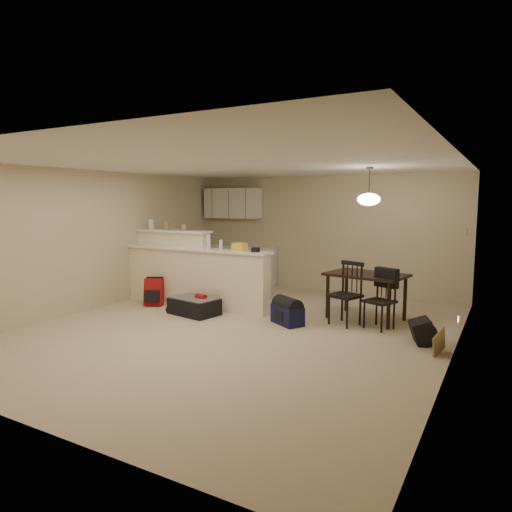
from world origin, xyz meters
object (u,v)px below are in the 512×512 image
Objects in this scene: pendant_lamp at (369,199)px; dining_chair_near at (345,294)px; dining_chair_far at (380,300)px; black_daypack at (422,332)px; dining_table at (366,279)px; red_backpack at (154,292)px; suitcase at (194,306)px; navy_duffel at (287,315)px.

dining_chair_near is at bearing -111.97° from pendant_lamp.
pendant_lamp is at bearing 148.61° from dining_chair_far.
black_daypack is at bearing -40.80° from pendant_lamp.
dining_chair_near is 1.10× the size of dining_chair_far.
dining_table reaches higher than red_backpack.
dining_chair_far reaches higher than dining_table.
dining_table is at bearing -12.30° from red_backpack.
dining_table reaches higher than suitcase.
dining_chair_far is at bearing -19.61° from red_backpack.
dining_chair_far is at bearing 49.64° from navy_duffel.
dining_table is 1.31m from pendant_lamp.
pendant_lamp is at bearing 73.29° from navy_duffel.
suitcase is 2.21× the size of black_daypack.
pendant_lamp reaches higher than dining_chair_near.
red_backpack is at bearing 69.55° from black_daypack.
red_backpack reaches higher than black_daypack.
dining_chair_near is 1.82× the size of navy_duffel.
red_backpack is at bearing -166.24° from pendant_lamp.
dining_chair_near is at bearing 50.98° from black_daypack.
dining_chair_near is at bearing -101.91° from dining_table.
dining_table is at bearing 87.13° from dining_chair_near.
dining_table reaches higher than black_daypack.
dining_chair_near is 0.97m from navy_duffel.
suitcase is at bearing 72.60° from black_daypack.
suitcase is 3.74m from black_daypack.
dining_table is 2.70× the size of red_backpack.
dining_chair_far reaches higher than suitcase.
pendant_lamp is 1.58m from dining_chair_near.
black_daypack reaches higher than navy_duffel.
red_backpack is (-3.77, -0.92, -0.43)m from dining_table.
pendant_lamp is 1.64m from dining_chair_far.
black_daypack is (1.05, -0.91, -1.82)m from pendant_lamp.
suitcase is at bearing -146.77° from dining_chair_near.
dining_chair_near reaches higher than dining_table.
dining_chair_far is at bearing 22.66° from dining_chair_near.
black_daypack is (2.05, 0.00, 0.02)m from navy_duffel.
suitcase is at bearing -36.28° from red_backpack.
navy_duffel is (-1.00, -0.91, -0.53)m from dining_table.
black_daypack is at bearing 31.16° from navy_duffel.
navy_duffel is (-0.80, -0.41, -0.35)m from dining_chair_near.
pendant_lamp is 4.25m from red_backpack.
red_backpack is at bearing -154.02° from dining_chair_near.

